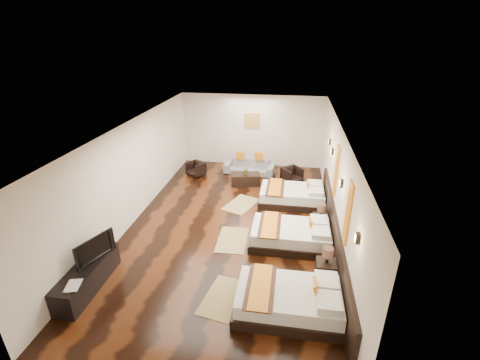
% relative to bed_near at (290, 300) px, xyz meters
% --- Properties ---
extents(floor, '(5.50, 9.50, 0.01)m').
position_rel_bed_near_xyz_m(floor, '(-1.70, 2.91, -0.27)').
color(floor, black).
rests_on(floor, ground).
extents(ceiling, '(5.50, 9.50, 0.01)m').
position_rel_bed_near_xyz_m(ceiling, '(-1.70, 2.91, 2.53)').
color(ceiling, white).
rests_on(ceiling, floor).
extents(back_wall, '(5.50, 0.01, 2.80)m').
position_rel_bed_near_xyz_m(back_wall, '(-1.70, 7.66, 1.13)').
color(back_wall, silver).
rests_on(back_wall, floor).
extents(left_wall, '(0.01, 9.50, 2.80)m').
position_rel_bed_near_xyz_m(left_wall, '(-4.45, 2.91, 1.13)').
color(left_wall, silver).
rests_on(left_wall, floor).
extents(right_wall, '(0.01, 9.50, 2.80)m').
position_rel_bed_near_xyz_m(right_wall, '(1.05, 2.91, 1.13)').
color(right_wall, silver).
rests_on(right_wall, floor).
extents(headboard_panel, '(0.08, 6.60, 0.90)m').
position_rel_bed_near_xyz_m(headboard_panel, '(1.01, 2.11, 0.18)').
color(headboard_panel, black).
rests_on(headboard_panel, floor).
extents(bed_near, '(2.06, 1.29, 0.79)m').
position_rel_bed_near_xyz_m(bed_near, '(0.00, 0.00, 0.00)').
color(bed_near, black).
rests_on(bed_near, floor).
extents(bed_mid, '(2.02, 1.27, 0.77)m').
position_rel_bed_near_xyz_m(bed_mid, '(-0.00, 2.27, -0.00)').
color(bed_mid, black).
rests_on(bed_mid, floor).
extents(bed_far, '(2.03, 1.27, 0.77)m').
position_rel_bed_near_xyz_m(bed_far, '(-0.00, 4.51, -0.00)').
color(bed_far, black).
rests_on(bed_far, floor).
extents(nightstand_a, '(0.42, 0.42, 0.84)m').
position_rel_bed_near_xyz_m(nightstand_a, '(0.75, 1.01, 0.03)').
color(nightstand_a, black).
rests_on(nightstand_a, floor).
extents(nightstand_b, '(0.40, 0.40, 0.79)m').
position_rel_bed_near_xyz_m(nightstand_b, '(0.75, 3.04, 0.01)').
color(nightstand_b, black).
rests_on(nightstand_b, floor).
extents(jute_mat_near, '(0.96, 1.32, 0.01)m').
position_rel_bed_near_xyz_m(jute_mat_near, '(-1.32, 0.13, -0.26)').
color(jute_mat_near, '#9A824E').
rests_on(jute_mat_near, floor).
extents(jute_mat_mid, '(0.78, 1.22, 0.01)m').
position_rel_bed_near_xyz_m(jute_mat_mid, '(-1.51, 2.20, -0.26)').
color(jute_mat_mid, '#9A824E').
rests_on(jute_mat_mid, floor).
extents(jute_mat_far, '(1.14, 1.39, 0.01)m').
position_rel_bed_near_xyz_m(jute_mat_far, '(-1.59, 4.16, -0.26)').
color(jute_mat_far, '#9A824E').
rests_on(jute_mat_far, floor).
extents(tv_console, '(0.50, 1.80, 0.55)m').
position_rel_bed_near_xyz_m(tv_console, '(-4.20, -0.00, 0.01)').
color(tv_console, black).
rests_on(tv_console, floor).
extents(tv, '(0.46, 0.93, 0.55)m').
position_rel_bed_near_xyz_m(tv, '(-4.15, 0.28, 0.55)').
color(tv, black).
rests_on(tv, tv_console).
extents(book, '(0.34, 0.40, 0.03)m').
position_rel_bed_near_xyz_m(book, '(-4.20, -0.62, 0.30)').
color(book, black).
rests_on(book, tv_console).
extents(figurine, '(0.38, 0.38, 0.34)m').
position_rel_bed_near_xyz_m(figurine, '(-4.20, 0.76, 0.45)').
color(figurine, brown).
rests_on(figurine, tv_console).
extents(sofa, '(1.95, 0.94, 0.55)m').
position_rel_bed_near_xyz_m(sofa, '(-1.66, 6.71, 0.01)').
color(sofa, slate).
rests_on(sofa, floor).
extents(armchair_left, '(0.78, 0.79, 0.53)m').
position_rel_bed_near_xyz_m(armchair_left, '(-3.61, 6.17, -0.00)').
color(armchair_left, black).
rests_on(armchair_left, floor).
extents(armchair_right, '(0.87, 0.87, 0.57)m').
position_rel_bed_near_xyz_m(armchair_right, '(-0.05, 6.10, 0.02)').
color(armchair_right, black).
rests_on(armchair_right, floor).
extents(coffee_table, '(1.08, 0.70, 0.40)m').
position_rel_bed_near_xyz_m(coffee_table, '(-1.66, 5.66, -0.07)').
color(coffee_table, black).
rests_on(coffee_table, floor).
extents(table_plant, '(0.29, 0.26, 0.26)m').
position_rel_bed_near_xyz_m(table_plant, '(-1.64, 5.63, 0.26)').
color(table_plant, '#28521B').
rests_on(table_plant, coffee_table).
extents(orange_panel_a, '(0.04, 0.40, 1.30)m').
position_rel_bed_near_xyz_m(orange_panel_a, '(1.03, 1.01, 1.43)').
color(orange_panel_a, '#D86014').
rests_on(orange_panel_a, right_wall).
extents(orange_panel_b, '(0.04, 0.40, 1.30)m').
position_rel_bed_near_xyz_m(orange_panel_b, '(1.03, 3.21, 1.43)').
color(orange_panel_b, '#D86014').
rests_on(orange_panel_b, right_wall).
extents(sconce_near, '(0.07, 0.12, 0.18)m').
position_rel_bed_near_xyz_m(sconce_near, '(1.01, -0.09, 1.58)').
color(sconce_near, black).
rests_on(sconce_near, right_wall).
extents(sconce_mid, '(0.07, 0.12, 0.18)m').
position_rel_bed_near_xyz_m(sconce_mid, '(1.01, 2.11, 1.58)').
color(sconce_mid, black).
rests_on(sconce_mid, right_wall).
extents(sconce_far, '(0.07, 0.12, 0.18)m').
position_rel_bed_near_xyz_m(sconce_far, '(1.01, 4.31, 1.58)').
color(sconce_far, black).
rests_on(sconce_far, right_wall).
extents(sconce_lounge, '(0.07, 0.12, 0.18)m').
position_rel_bed_near_xyz_m(sconce_lounge, '(1.01, 5.21, 1.58)').
color(sconce_lounge, black).
rests_on(sconce_lounge, right_wall).
extents(gold_artwork, '(0.60, 0.04, 0.60)m').
position_rel_bed_near_xyz_m(gold_artwork, '(-1.70, 7.64, 1.53)').
color(gold_artwork, '#AD873F').
rests_on(gold_artwork, back_wall).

